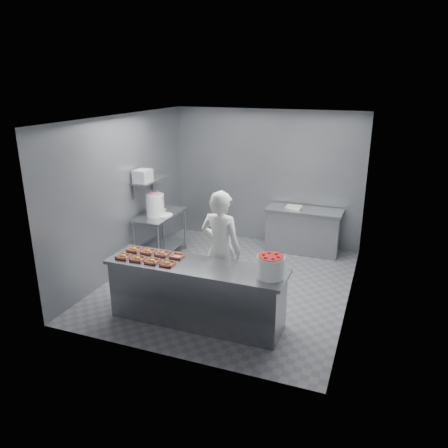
{
  "coord_description": "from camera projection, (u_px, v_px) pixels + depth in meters",
  "views": [
    {
      "loc": [
        2.37,
        -6.45,
        3.39
      ],
      "look_at": [
        -0.01,
        -0.2,
        1.14
      ],
      "focal_mm": 35.0,
      "sensor_mm": 36.0,
      "label": 1
    }
  ],
  "objects": [
    {
      "name": "paper_stack",
      "position": [
        294.0,
        207.0,
        8.75
      ],
      "size": [
        0.32,
        0.25,
        0.05
      ],
      "primitive_type": "cube",
      "rotation": [
        0.0,
        0.0,
        -0.1
      ],
      "color": "silver",
      "rests_on": "back_counter"
    },
    {
      "name": "strawberry_tub",
      "position": [
        271.0,
        266.0,
        5.69
      ],
      "size": [
        0.36,
        0.36,
        0.3
      ],
      "color": "white",
      "rests_on": "service_counter"
    },
    {
      "name": "tray_3",
      "position": [
        167.0,
        263.0,
        6.1
      ],
      "size": [
        0.19,
        0.18,
        0.06
      ],
      "color": "tan",
      "rests_on": "service_counter"
    },
    {
      "name": "tray_2",
      "position": [
        152.0,
        261.0,
        6.18
      ],
      "size": [
        0.19,
        0.18,
        0.06
      ],
      "color": "tan",
      "rests_on": "service_counter"
    },
    {
      "name": "tray_0",
      "position": [
        123.0,
        256.0,
        6.34
      ],
      "size": [
        0.19,
        0.18,
        0.06
      ],
      "color": "tan",
      "rests_on": "service_counter"
    },
    {
      "name": "tray_7",
      "position": [
        177.0,
        256.0,
        6.36
      ],
      "size": [
        0.19,
        0.18,
        0.04
      ],
      "color": "tan",
      "rests_on": "service_counter"
    },
    {
      "name": "bucket_lid",
      "position": [
        164.0,
        215.0,
        8.27
      ],
      "size": [
        0.4,
        0.4,
        0.02
      ],
      "primitive_type": "cylinder",
      "rotation": [
        0.0,
        0.0,
        -0.29
      ],
      "color": "white",
      "rests_on": "prep_table"
    },
    {
      "name": "glaze_bucket",
      "position": [
        155.0,
        205.0,
        8.2
      ],
      "size": [
        0.35,
        0.33,
        0.51
      ],
      "color": "white",
      "rests_on": "prep_table"
    },
    {
      "name": "back_counter",
      "position": [
        303.0,
        230.0,
        8.82
      ],
      "size": [
        1.5,
        0.6,
        0.9
      ],
      "color": "slate",
      "rests_on": "ground"
    },
    {
      "name": "wall_back",
      "position": [
        266.0,
        177.0,
        9.14
      ],
      "size": [
        4.0,
        0.04,
        2.8
      ],
      "primitive_type": "cube",
      "color": "slate",
      "rests_on": "ground"
    },
    {
      "name": "wall_shelf",
      "position": [
        150.0,
        180.0,
        8.24
      ],
      "size": [
        0.35,
        0.9,
        0.03
      ],
      "primitive_type": "cube",
      "color": "slate",
      "rests_on": "wall_left"
    },
    {
      "name": "ceiling",
      "position": [
        230.0,
        118.0,
        6.7
      ],
      "size": [
        4.5,
        4.5,
        0.0
      ],
      "primitive_type": "plane",
      "rotation": [
        3.14,
        0.0,
        0.0
      ],
      "color": "white",
      "rests_on": "wall_back"
    },
    {
      "name": "service_counter",
      "position": [
        196.0,
        293.0,
        6.25
      ],
      "size": [
        2.6,
        0.7,
        0.9
      ],
      "color": "slate",
      "rests_on": "ground"
    },
    {
      "name": "tray_6",
      "position": [
        162.0,
        254.0,
        6.44
      ],
      "size": [
        0.19,
        0.18,
        0.06
      ],
      "color": "tan",
      "rests_on": "service_counter"
    },
    {
      "name": "wall_right",
      "position": [
        356.0,
        219.0,
        6.47
      ],
      "size": [
        0.04,
        4.5,
        2.8
      ],
      "primitive_type": "cube",
      "color": "slate",
      "rests_on": "ground"
    },
    {
      "name": "wall_left",
      "position": [
        125.0,
        194.0,
        7.82
      ],
      "size": [
        0.04,
        4.5,
        2.8
      ],
      "primitive_type": "cube",
      "color": "slate",
      "rests_on": "ground"
    },
    {
      "name": "floor",
      "position": [
        229.0,
        283.0,
        7.59
      ],
      "size": [
        4.5,
        4.5,
        0.0
      ],
      "primitive_type": "plane",
      "color": "#4C4C51",
      "rests_on": "ground"
    },
    {
      "name": "rag",
      "position": [
        162.0,
        210.0,
        8.61
      ],
      "size": [
        0.16,
        0.14,
        0.02
      ],
      "primitive_type": "cube",
      "rotation": [
        0.0,
        0.0,
        0.13
      ],
      "color": "#CCB28C",
      "rests_on": "prep_table"
    },
    {
      "name": "tray_5",
      "position": [
        148.0,
        251.0,
        6.52
      ],
      "size": [
        0.19,
        0.18,
        0.06
      ],
      "color": "tan",
      "rests_on": "service_counter"
    },
    {
      "name": "worker",
      "position": [
        221.0,
        250.0,
        6.58
      ],
      "size": [
        0.73,
        0.54,
        1.84
      ],
      "primitive_type": "imported",
      "rotation": [
        0.0,
        0.0,
        2.99
      ],
      "color": "white",
      "rests_on": "ground"
    },
    {
      "name": "tray_1",
      "position": [
        138.0,
        259.0,
        6.26
      ],
      "size": [
        0.19,
        0.18,
        0.06
      ],
      "color": "tan",
      "rests_on": "service_counter"
    },
    {
      "name": "appliance",
      "position": [
        143.0,
        176.0,
        7.98
      ],
      "size": [
        0.28,
        0.32,
        0.23
      ],
      "primitive_type": "cube",
      "rotation": [
        0.0,
        0.0,
        -0.05
      ],
      "color": "gray",
      "rests_on": "wall_shelf"
    },
    {
      "name": "prep_table",
      "position": [
        160.0,
        229.0,
        8.49
      ],
      "size": [
        0.6,
        1.2,
        0.9
      ],
      "color": "slate",
      "rests_on": "ground"
    },
    {
      "name": "tray_4",
      "position": [
        134.0,
        249.0,
        6.6
      ],
      "size": [
        0.19,
        0.18,
        0.06
      ],
      "color": "tan",
      "rests_on": "service_counter"
    }
  ]
}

